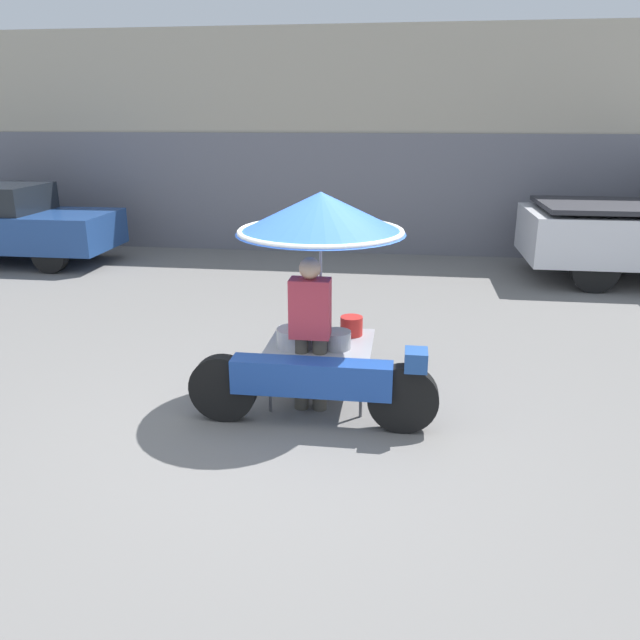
# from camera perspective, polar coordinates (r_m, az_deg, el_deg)

# --- Properties ---
(ground_plane) EXTENTS (36.00, 36.00, 0.00)m
(ground_plane) POSITION_cam_1_polar(r_m,az_deg,el_deg) (5.93, -2.52, -9.38)
(ground_plane) COLOR slate
(shopfront_building) EXTENTS (28.00, 2.06, 4.38)m
(shopfront_building) POSITION_cam_1_polar(r_m,az_deg,el_deg) (13.88, 3.96, 15.88)
(shopfront_building) COLOR #B2A893
(shopfront_building) RESTS_ON ground
(vendor_motorcycle_cart) EXTENTS (2.31, 1.61, 2.07)m
(vendor_motorcycle_cart) POSITION_cam_1_polar(r_m,az_deg,el_deg) (5.87, -0.01, 6.19)
(vendor_motorcycle_cart) COLOR black
(vendor_motorcycle_cart) RESTS_ON ground
(vendor_person) EXTENTS (0.38, 0.22, 1.52)m
(vendor_person) POSITION_cam_1_polar(r_m,az_deg,el_deg) (5.87, -0.90, -0.68)
(vendor_person) COLOR #4C473D
(vendor_person) RESTS_ON ground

